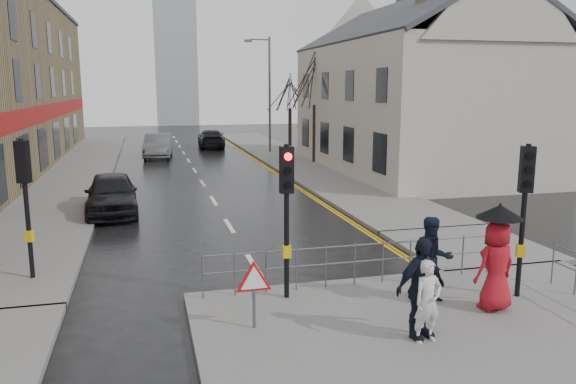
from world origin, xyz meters
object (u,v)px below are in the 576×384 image
pedestrian_a (428,301)px  car_parked (111,194)px  pedestrian_b (432,260)px  car_mid (158,146)px  pedestrian_d (421,288)px  pedestrian_with_umbrella (497,255)px

pedestrian_a → car_parked: pedestrian_a is taller
pedestrian_b → car_mid: (-5.00, 28.48, -0.28)m
car_parked → pedestrian_b: bearing=-59.8°
pedestrian_a → pedestrian_b: size_ratio=0.83×
pedestrian_d → car_mid: 30.31m
pedestrian_b → car_parked: size_ratio=0.41×
pedestrian_with_umbrella → pedestrian_b: bearing=145.3°
pedestrian_a → pedestrian_b: bearing=49.6°
pedestrian_a → car_parked: (-6.13, 13.03, -0.13)m
pedestrian_b → pedestrian_d: pedestrian_d is taller
pedestrian_a → pedestrian_with_umbrella: pedestrian_with_umbrella is taller
pedestrian_a → car_mid: size_ratio=0.32×
pedestrian_b → pedestrian_with_umbrella: pedestrian_with_umbrella is taller
pedestrian_with_umbrella → car_parked: bearing=124.4°
pedestrian_b → pedestrian_with_umbrella: (1.06, -0.73, 0.24)m
pedestrian_b → car_mid: bearing=110.0°
pedestrian_d → car_parked: pedestrian_d is taller
pedestrian_d → pedestrian_b: bearing=39.8°
pedestrian_a → pedestrian_b: (1.03, 1.75, 0.16)m
car_mid → pedestrian_with_umbrella: bearing=-72.7°
pedestrian_d → pedestrian_with_umbrella: bearing=5.8°
pedestrian_with_umbrella → car_parked: pedestrian_with_umbrella is taller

